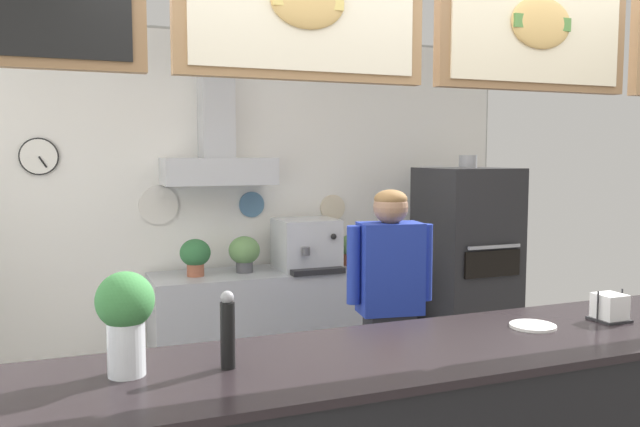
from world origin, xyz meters
The scene contains 12 objects.
back_wall_assembly centered at (-0.01, 2.32, 1.47)m, with size 4.52×2.88×2.73m.
back_prep_counter centered at (0.19, 2.13, 0.45)m, with size 1.97×0.57×0.92m.
pizza_oven centered at (1.62, 1.84, 0.85)m, with size 0.65×0.70×1.78m.
shop_worker centered at (0.43, 0.87, 0.87)m, with size 0.52×0.28×1.59m.
espresso_machine centered at (0.37, 2.11, 1.11)m, with size 0.45×0.49×0.38m.
potted_sage centered at (-0.11, 2.14, 1.07)m, with size 0.23×0.23×0.27m.
potted_rosemary centered at (0.74, 2.14, 1.06)m, with size 0.18×0.18×0.24m.
potted_oregano centered at (-0.48, 2.13, 1.07)m, with size 0.22×0.22×0.27m.
condiment_plate centered at (0.45, -0.35, 1.09)m, with size 0.19×0.19×0.01m.
pepper_grinder centered at (-0.84, -0.38, 1.21)m, with size 0.05×0.05×0.26m.
napkin_holder centered at (0.83, -0.38, 1.13)m, with size 0.14×0.13×0.13m.
basil_vase centered at (-1.16, -0.33, 1.27)m, with size 0.19×0.19×0.34m.
Camera 1 is at (-1.33, -2.44, 1.79)m, focal length 36.12 mm.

